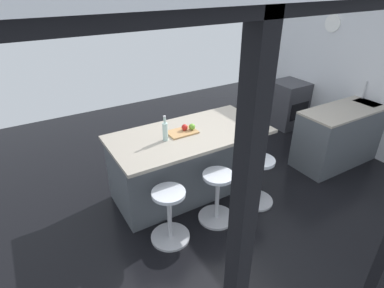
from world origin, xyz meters
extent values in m
plane|color=black|center=(0.00, 0.00, 0.00)|extent=(7.35, 7.35, 0.00)
cube|color=silver|center=(-2.83, 0.00, 1.33)|extent=(0.12, 4.83, 2.66)
cylinder|color=white|center=(-2.76, -0.59, 1.93)|extent=(0.03, 0.28, 0.28)
cube|color=#4C5156|center=(-2.48, 0.39, 0.43)|extent=(2.11, 0.60, 0.86)
cube|color=#9E9384|center=(-2.48, 0.39, 0.88)|extent=(2.11, 0.60, 0.03)
cube|color=#38383D|center=(-2.74, 0.39, 0.83)|extent=(0.44, 0.36, 0.12)
cylinder|color=#B7B7BC|center=(-2.74, 0.24, 1.03)|extent=(0.02, 0.02, 0.28)
cube|color=#38383D|center=(-2.48, -1.02, 0.43)|extent=(0.60, 0.60, 0.86)
cube|color=black|center=(-2.48, -0.71, 0.39)|extent=(0.44, 0.01, 0.32)
cube|color=#4C5156|center=(0.25, -0.15, 0.43)|extent=(1.94, 0.80, 0.86)
cube|color=#9E9384|center=(0.25, -0.10, 0.88)|extent=(2.00, 1.00, 0.04)
cylinder|color=#B7B7BC|center=(-0.38, 0.53, 0.01)|extent=(0.44, 0.44, 0.03)
cylinder|color=#B7B7BC|center=(-0.38, 0.53, 0.31)|extent=(0.05, 0.05, 0.59)
cylinder|color=silver|center=(-0.38, 0.53, 0.63)|extent=(0.36, 0.36, 0.04)
cylinder|color=#B7B7BC|center=(0.25, 0.53, 0.01)|extent=(0.44, 0.44, 0.03)
cylinder|color=#B7B7BC|center=(0.25, 0.53, 0.31)|extent=(0.05, 0.05, 0.59)
cylinder|color=silver|center=(0.25, 0.53, 0.63)|extent=(0.36, 0.36, 0.04)
cylinder|color=#B7B7BC|center=(0.88, 0.53, 0.01)|extent=(0.44, 0.44, 0.03)
cylinder|color=#B7B7BC|center=(0.88, 0.53, 0.31)|extent=(0.05, 0.05, 0.59)
cylinder|color=silver|center=(0.88, 0.53, 0.63)|extent=(0.36, 0.36, 0.04)
cube|color=tan|center=(0.33, -0.14, 0.91)|extent=(0.36, 0.24, 0.02)
sphere|color=#609E2D|center=(0.20, -0.13, 0.96)|extent=(0.08, 0.08, 0.08)
sphere|color=red|center=(0.29, -0.16, 0.96)|extent=(0.08, 0.08, 0.08)
cylinder|color=silver|center=(0.60, -0.08, 1.01)|extent=(0.06, 0.06, 0.22)
cylinder|color=silver|center=(0.60, -0.08, 1.16)|extent=(0.03, 0.03, 0.08)
cylinder|color=#B7B7BC|center=(0.60, -0.08, 1.20)|extent=(0.03, 0.03, 0.02)
camera|label=1|loc=(2.01, 2.90, 2.63)|focal=29.32mm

